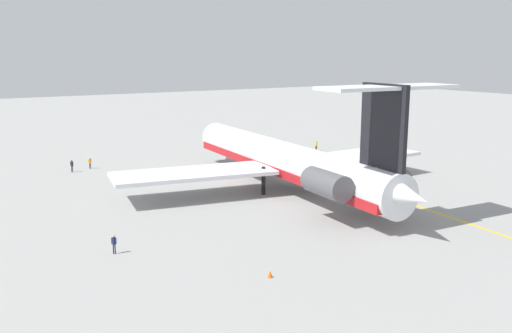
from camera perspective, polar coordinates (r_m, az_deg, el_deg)
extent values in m
plane|color=gray|center=(72.98, 5.04, -1.49)|extent=(331.00, 331.00, 0.00)
cylinder|color=silver|center=(67.92, 2.86, 0.74)|extent=(41.82, 7.64, 4.44)
cone|color=silver|center=(86.23, -4.16, 3.05)|extent=(4.94, 4.61, 4.26)
cone|color=silver|center=(51.42, 14.69, -2.72)|extent=(6.74, 4.26, 3.77)
cube|color=#B2191E|center=(68.11, 2.85, -0.08)|extent=(40.91, 7.66, 0.98)
cube|color=silver|center=(63.99, -6.46, -0.70)|extent=(10.17, 19.44, 0.44)
cube|color=silver|center=(75.15, 10.06, 1.03)|extent=(7.44, 18.67, 0.44)
cylinder|color=#515156|center=(54.16, 7.29, -1.78)|extent=(5.73, 3.00, 2.57)
cube|color=silver|center=(54.60, 7.95, -1.69)|extent=(3.43, 1.67, 0.53)
cylinder|color=#515156|center=(58.46, 13.05, -1.00)|extent=(5.73, 3.00, 2.57)
cube|color=silver|center=(57.96, 12.47, -1.08)|extent=(3.43, 1.67, 0.53)
cube|color=black|center=(52.40, 12.98, 4.03)|extent=(6.03, 0.91, 7.86)
cube|color=silver|center=(49.46, 10.35, 7.91)|extent=(4.65, 6.77, 0.31)
cube|color=silver|center=(54.12, 16.38, 7.94)|extent=(4.65, 6.77, 0.31)
cylinder|color=black|center=(79.31, -1.81, 0.85)|extent=(0.49, 0.49, 3.37)
cylinder|color=black|center=(65.44, 0.78, -1.46)|extent=(0.49, 0.49, 3.37)
cylinder|color=black|center=(69.02, 5.97, -0.84)|extent=(0.49, 0.49, 3.37)
cylinder|color=black|center=(48.21, -14.30, -8.26)|extent=(0.10, 0.10, 0.80)
cylinder|color=black|center=(48.22, -14.47, -8.26)|extent=(0.10, 0.10, 0.80)
cylinder|color=#191E4C|center=(47.98, -14.43, -7.45)|extent=(0.27, 0.27, 0.64)
sphere|color=tan|center=(47.84, -14.46, -6.95)|extent=(0.25, 0.25, 0.25)
cylinder|color=#191E4C|center=(47.96, -14.22, -7.41)|extent=(0.07, 0.07, 0.54)
cylinder|color=#191E4C|center=(47.98, -14.64, -7.42)|extent=(0.07, 0.07, 0.54)
cylinder|color=black|center=(83.74, -16.66, 0.05)|extent=(0.10, 0.10, 0.81)
cylinder|color=black|center=(83.77, -16.76, 0.04)|extent=(0.10, 0.10, 0.81)
cylinder|color=orange|center=(83.62, -16.74, 0.53)|extent=(0.27, 0.27, 0.64)
sphere|color=#DBB28E|center=(83.53, -16.75, 0.83)|extent=(0.25, 0.25, 0.25)
cylinder|color=orange|center=(83.58, -16.62, 0.56)|extent=(0.07, 0.07, 0.55)
cylinder|color=orange|center=(83.64, -16.86, 0.55)|extent=(0.07, 0.07, 0.55)
cylinder|color=black|center=(95.42, 6.24, 1.86)|extent=(0.11, 0.11, 0.86)
cylinder|color=black|center=(95.38, 6.16, 1.85)|extent=(0.11, 0.11, 0.86)
cylinder|color=yellow|center=(95.27, 6.21, 2.31)|extent=(0.29, 0.29, 0.68)
sphere|color=tan|center=(95.20, 6.22, 2.59)|extent=(0.27, 0.27, 0.27)
cylinder|color=yellow|center=(95.32, 6.32, 2.34)|extent=(0.08, 0.08, 0.58)
cylinder|color=yellow|center=(95.21, 6.10, 2.33)|extent=(0.08, 0.08, 0.58)
cylinder|color=black|center=(82.17, -18.45, -0.27)|extent=(0.10, 0.10, 0.84)
cylinder|color=black|center=(82.11, -18.36, -0.27)|extent=(0.10, 0.10, 0.84)
cylinder|color=#262628|center=(81.99, -18.44, 0.24)|extent=(0.28, 0.28, 0.67)
sphere|color=brown|center=(81.91, -18.46, 0.56)|extent=(0.26, 0.26, 0.26)
cylinder|color=#262628|center=(82.06, -18.56, 0.27)|extent=(0.08, 0.08, 0.57)
cylinder|color=#262628|center=(81.91, -18.32, 0.27)|extent=(0.08, 0.08, 0.57)
cone|color=#EA590F|center=(98.90, 6.23, 2.11)|extent=(0.40, 0.40, 0.55)
cone|color=#EA590F|center=(42.17, 1.46, -11.01)|extent=(0.40, 0.40, 0.55)
cube|color=gold|center=(74.25, 8.70, -1.35)|extent=(97.93, 9.32, 0.01)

